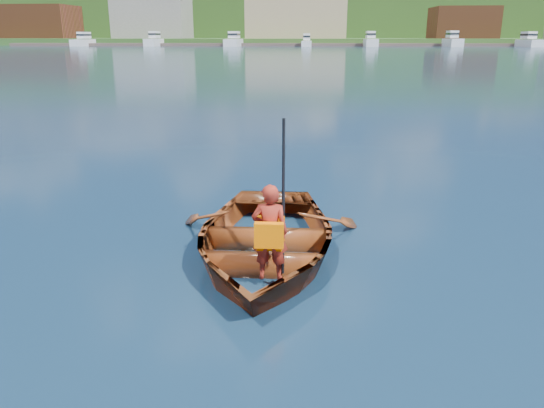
# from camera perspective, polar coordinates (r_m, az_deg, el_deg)

# --- Properties ---
(ground) EXTENTS (600.00, 600.00, 0.00)m
(ground) POSITION_cam_1_polar(r_m,az_deg,el_deg) (7.86, -5.57, -4.08)
(ground) COLOR #122541
(ground) RESTS_ON ground
(rowboat) EXTENTS (2.88, 4.00, 0.82)m
(rowboat) POSITION_cam_1_polar(r_m,az_deg,el_deg) (7.25, -0.91, -3.71)
(rowboat) COLOR brown
(rowboat) RESTS_ON ground
(child_paddler) EXTENTS (0.43, 0.34, 1.91)m
(child_paddler) POSITION_cam_1_polar(r_m,az_deg,el_deg) (6.25, -0.22, -3.05)
(child_paddler) COLOR #9F281A
(child_paddler) RESTS_ON ground
(shoreline) EXTENTS (400.00, 140.00, 22.00)m
(shoreline) POSITION_cam_1_polar(r_m,az_deg,el_deg) (243.91, 4.54, 19.38)
(shoreline) COLOR #3B5724
(shoreline) RESTS_ON ground
(dock) EXTENTS (159.99, 12.35, 0.80)m
(dock) POSITION_cam_1_polar(r_m,az_deg,el_deg) (155.33, 2.36, 16.75)
(dock) COLOR brown
(dock) RESTS_ON ground
(waterfront_buildings) EXTENTS (202.00, 16.00, 14.00)m
(waterfront_buildings) POSITION_cam_1_polar(r_m,az_deg,el_deg) (172.49, 1.67, 19.29)
(waterfront_buildings) COLOR maroon
(waterfront_buildings) RESTS_ON ground
(marina_yachts) EXTENTS (146.34, 12.96, 4.33)m
(marina_yachts) POSITION_cam_1_polar(r_m,az_deg,el_deg) (150.57, 6.89, 17.00)
(marina_yachts) COLOR silver
(marina_yachts) RESTS_ON ground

